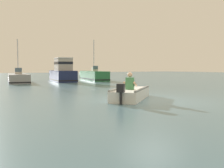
# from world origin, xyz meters

# --- Properties ---
(ground_plane) EXTENTS (120.00, 120.00, 0.00)m
(ground_plane) POSITION_xyz_m (0.00, 0.00, 0.00)
(ground_plane) COLOR slate
(rowboat_with_person) EXTENTS (3.20, 2.91, 1.19)m
(rowboat_with_person) POSITION_xyz_m (-0.57, 0.77, 0.25)
(rowboat_with_person) COLOR white
(rowboat_with_person) RESTS_ON ground
(moored_boat_grey) EXTENTS (2.66, 5.97, 4.00)m
(moored_boat_grey) POSITION_xyz_m (-1.86, 16.57, 0.38)
(moored_boat_grey) COLOR gray
(moored_boat_grey) RESTS_ON ground
(moored_boat_navy) EXTENTS (2.59, 5.21, 2.34)m
(moored_boat_navy) POSITION_xyz_m (2.21, 15.75, 0.87)
(moored_boat_navy) COLOR #19234C
(moored_boat_navy) RESTS_ON ground
(moored_boat_green) EXTENTS (2.86, 6.44, 4.38)m
(moored_boat_green) POSITION_xyz_m (6.04, 16.44, 0.48)
(moored_boat_green) COLOR #287042
(moored_boat_green) RESTS_ON ground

